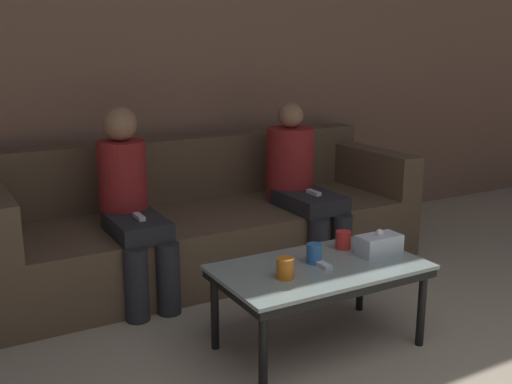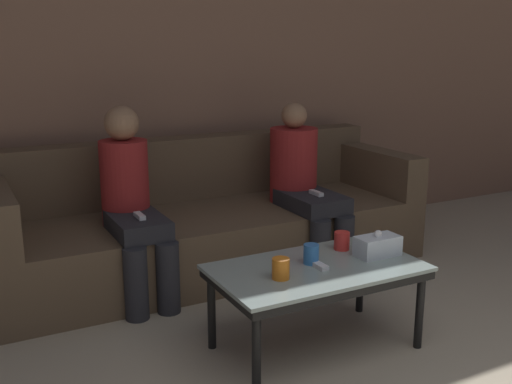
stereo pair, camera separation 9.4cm
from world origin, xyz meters
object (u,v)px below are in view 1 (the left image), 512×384
Objects in this scene: cup_near_left at (343,240)px; cup_near_right at (285,268)px; seated_person_left_end at (130,201)px; game_remote at (320,263)px; cup_far_center at (314,253)px; seated_person_mid_left at (300,181)px; couch at (206,223)px; tissue_box at (379,244)px; coffee_table at (320,274)px.

cup_near_right is (-0.48, -0.20, 0.00)m from cup_near_left.
game_remote is at bearing -60.69° from seated_person_left_end.
seated_person_mid_left is at bearing 60.12° from cup_far_center.
couch is at bearing 158.04° from seated_person_mid_left.
cup_near_right is 1.00× the size of cup_far_center.
couch is 12.65× the size of tissue_box.
tissue_box is at bearing -57.24° from cup_near_left.
cup_near_left is 0.42× the size of tissue_box.
tissue_box is (0.10, -0.16, 0.01)m from cup_near_left.
seated_person_mid_left reaches higher than cup_near_right.
cup_near_right reaches higher than cup_near_left.
cup_far_center is (-0.00, 0.04, 0.09)m from coffee_table.
tissue_box reaches higher than game_remote.
game_remote is at bearing -87.54° from coffee_table.
couch is at bearing 22.13° from seated_person_left_end.
cup_far_center is (0.00, -1.24, 0.18)m from couch.
cup_far_center is at bearing 95.67° from game_remote.
seated_person_mid_left is at bearing 61.28° from coffee_table.
coffee_table is 10.36× the size of cup_near_right.
tissue_box is at bearing -48.66° from seated_person_left_end.
cup_near_right is 0.09× the size of seated_person_mid_left.
coffee_table is 1.21m from seated_person_left_end.
seated_person_left_end is at bearing 119.31° from game_remote.
cup_far_center reaches higher than cup_near_left.
couch is at bearing 90.29° from coffee_table.
couch is at bearing 102.46° from cup_near_left.
coffee_table is 10.38× the size of cup_far_center.
couch is 1.28m from coffee_table.
cup_far_center is at bearing -119.88° from seated_person_mid_left.
couch is 1.36m from tissue_box.
cup_far_center is at bearing 95.67° from coffee_table.
cup_near_right and cup_far_center have the same top height.
cup_near_right is at bearing -176.07° from tissue_box.
couch is 18.55× the size of game_remote.
coffee_table is 0.30m from cup_near_left.
couch is at bearing 105.25° from tissue_box.
seated_person_mid_left is at bearing 70.05° from cup_near_left.
seated_person_mid_left reaches higher than coffee_table.
seated_person_left_end reaches higher than couch.
coffee_table is at bearing 177.26° from tissue_box.
cup_near_left is 0.19m from tissue_box.
cup_far_center is at bearing -59.87° from seated_person_left_end.
cup_near_right is at bearing -166.29° from game_remote.
cup_near_left is at bearing 22.62° from cup_near_right.
cup_near_left is 0.27m from cup_far_center.
tissue_box is at bearing 3.93° from cup_near_right.
tissue_box is (0.35, -0.06, 0.00)m from cup_far_center.
couch is 1.18m from cup_near_left.
cup_near_right is at bearing -156.71° from cup_far_center.
seated_person_left_end is (-0.58, -0.24, 0.28)m from couch.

